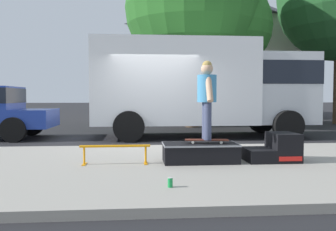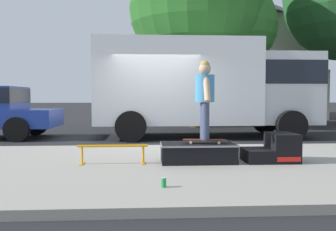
{
  "view_description": "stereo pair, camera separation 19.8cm",
  "coord_description": "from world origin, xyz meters",
  "px_view_note": "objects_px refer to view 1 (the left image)",
  "views": [
    {
      "loc": [
        -0.51,
        -9.26,
        1.3
      ],
      "look_at": [
        0.17,
        -1.25,
        0.88
      ],
      "focal_mm": 38.62,
      "sensor_mm": 36.0,
      "label": 1
    },
    {
      "loc": [
        -0.31,
        -9.28,
        1.3
      ],
      "look_at": [
        0.17,
        -1.25,
        0.88
      ],
      "focal_mm": 38.62,
      "sensor_mm": 36.0,
      "label": 2
    }
  ],
  "objects_px": {
    "kicker_ramp": "(275,149)",
    "skater_kid": "(207,93)",
    "grind_rail": "(115,150)",
    "street_tree_main": "(200,13)",
    "skateboard": "(207,140)",
    "skate_box": "(200,152)",
    "box_truck": "(204,84)",
    "soda_can": "(170,182)"
  },
  "relations": [
    {
      "from": "skate_box",
      "to": "box_truck",
      "type": "height_order",
      "value": "box_truck"
    },
    {
      "from": "skater_kid",
      "to": "street_tree_main",
      "type": "distance_m",
      "value": 9.65
    },
    {
      "from": "grind_rail",
      "to": "skater_kid",
      "type": "bearing_deg",
      "value": 2.63
    },
    {
      "from": "skateboard",
      "to": "skater_kid",
      "type": "height_order",
      "value": "skater_kid"
    },
    {
      "from": "box_truck",
      "to": "skater_kid",
      "type": "bearing_deg",
      "value": -99.85
    },
    {
      "from": "grind_rail",
      "to": "street_tree_main",
      "type": "height_order",
      "value": "street_tree_main"
    },
    {
      "from": "skateboard",
      "to": "soda_can",
      "type": "xyz_separation_m",
      "value": [
        -0.82,
        -1.77,
        -0.33
      ]
    },
    {
      "from": "grind_rail",
      "to": "skater_kid",
      "type": "xyz_separation_m",
      "value": [
        1.64,
        0.08,
        0.99
      ]
    },
    {
      "from": "skateboard",
      "to": "street_tree_main",
      "type": "xyz_separation_m",
      "value": [
        1.43,
        8.88,
        4.34
      ]
    },
    {
      "from": "street_tree_main",
      "to": "skateboard",
      "type": "bearing_deg",
      "value": -99.13
    },
    {
      "from": "skate_box",
      "to": "soda_can",
      "type": "bearing_deg",
      "value": -111.79
    },
    {
      "from": "skateboard",
      "to": "box_truck",
      "type": "xyz_separation_m",
      "value": [
        0.88,
        5.07,
        1.18
      ]
    },
    {
      "from": "soda_can",
      "to": "skate_box",
      "type": "bearing_deg",
      "value": 68.21
    },
    {
      "from": "skateboard",
      "to": "soda_can",
      "type": "relative_size",
      "value": 6.34
    },
    {
      "from": "grind_rail",
      "to": "soda_can",
      "type": "height_order",
      "value": "grind_rail"
    },
    {
      "from": "box_truck",
      "to": "kicker_ramp",
      "type": "bearing_deg",
      "value": -85.51
    },
    {
      "from": "skate_box",
      "to": "street_tree_main",
      "type": "relative_size",
      "value": 0.17
    },
    {
      "from": "skate_box",
      "to": "kicker_ramp",
      "type": "relative_size",
      "value": 1.43
    },
    {
      "from": "skateboard",
      "to": "street_tree_main",
      "type": "bearing_deg",
      "value": 80.87
    },
    {
      "from": "soda_can",
      "to": "skater_kid",
      "type": "bearing_deg",
      "value": 65.12
    },
    {
      "from": "street_tree_main",
      "to": "kicker_ramp",
      "type": "bearing_deg",
      "value": -90.96
    },
    {
      "from": "soda_can",
      "to": "street_tree_main",
      "type": "relative_size",
      "value": 0.02
    },
    {
      "from": "street_tree_main",
      "to": "skate_box",
      "type": "bearing_deg",
      "value": -99.86
    },
    {
      "from": "grind_rail",
      "to": "skateboard",
      "type": "bearing_deg",
      "value": 2.63
    },
    {
      "from": "skate_box",
      "to": "grind_rail",
      "type": "xyz_separation_m",
      "value": [
        -1.52,
        -0.06,
        0.06
      ]
    },
    {
      "from": "skateboard",
      "to": "skater_kid",
      "type": "xyz_separation_m",
      "value": [
        0.0,
        0.0,
        0.84
      ]
    },
    {
      "from": "grind_rail",
      "to": "skateboard",
      "type": "distance_m",
      "value": 1.64
    },
    {
      "from": "skateboard",
      "to": "skater_kid",
      "type": "distance_m",
      "value": 0.84
    },
    {
      "from": "kicker_ramp",
      "to": "grind_rail",
      "type": "bearing_deg",
      "value": -178.8
    },
    {
      "from": "soda_can",
      "to": "kicker_ramp",
      "type": "bearing_deg",
      "value": 39.94
    },
    {
      "from": "kicker_ramp",
      "to": "skateboard",
      "type": "distance_m",
      "value": 1.29
    },
    {
      "from": "skate_box",
      "to": "kicker_ramp",
      "type": "bearing_deg",
      "value": -0.02
    },
    {
      "from": "skate_box",
      "to": "street_tree_main",
      "type": "distance_m",
      "value": 10.11
    },
    {
      "from": "skater_kid",
      "to": "box_truck",
      "type": "bearing_deg",
      "value": 80.15
    },
    {
      "from": "skater_kid",
      "to": "soda_can",
      "type": "relative_size",
      "value": 11.23
    },
    {
      "from": "skate_box",
      "to": "skater_kid",
      "type": "distance_m",
      "value": 1.06
    },
    {
      "from": "kicker_ramp",
      "to": "skater_kid",
      "type": "bearing_deg",
      "value": 179.37
    },
    {
      "from": "skate_box",
      "to": "skater_kid",
      "type": "xyz_separation_m",
      "value": [
        0.12,
        0.01,
        1.06
      ]
    },
    {
      "from": "skate_box",
      "to": "soda_can",
      "type": "xyz_separation_m",
      "value": [
        -0.7,
        -1.76,
        -0.12
      ]
    },
    {
      "from": "kicker_ramp",
      "to": "skater_kid",
      "type": "relative_size",
      "value": 0.66
    },
    {
      "from": "skate_box",
      "to": "box_truck",
      "type": "relative_size",
      "value": 0.19
    },
    {
      "from": "street_tree_main",
      "to": "skater_kid",
      "type": "bearing_deg",
      "value": -99.13
    }
  ]
}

